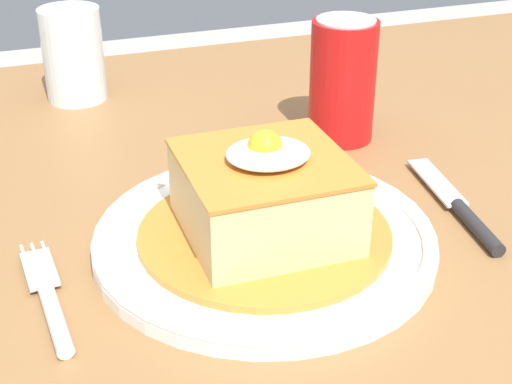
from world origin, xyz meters
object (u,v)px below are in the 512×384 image
(knife, at_px, (464,213))
(soda_can, at_px, (343,81))
(drinking_glass, at_px, (74,61))
(fork, at_px, (50,302))
(main_plate, at_px, (264,238))

(knife, xyz_separation_m, soda_can, (-0.03, 0.19, 0.06))
(drinking_glass, bearing_deg, fork, -100.52)
(main_plate, xyz_separation_m, drinking_glass, (-0.09, 0.37, 0.04))
(main_plate, distance_m, drinking_glass, 0.39)
(drinking_glass, bearing_deg, knife, -55.21)
(main_plate, bearing_deg, drinking_glass, 104.23)
(fork, distance_m, drinking_glass, 0.41)
(main_plate, height_order, soda_can, soda_can)
(main_plate, distance_m, soda_can, 0.23)
(main_plate, xyz_separation_m, knife, (0.17, -0.01, -0.00))
(fork, xyz_separation_m, knife, (0.34, 0.01, 0.00))
(fork, height_order, drinking_glass, drinking_glass)
(main_plate, distance_m, fork, 0.17)
(fork, bearing_deg, soda_can, 32.13)
(main_plate, relative_size, soda_can, 2.17)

